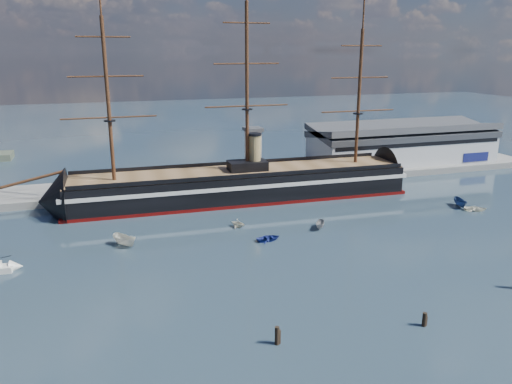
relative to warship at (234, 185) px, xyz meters
name	(u,v)px	position (x,y,z in m)	size (l,w,h in m)	color
ground	(283,220)	(6.39, -20.00, -4.04)	(600.00, 600.00, 0.00)	#293B47
quay	(272,180)	(16.39, 16.00, -4.04)	(180.00, 18.00, 2.00)	slate
warehouse	(402,144)	(64.39, 20.00, 3.95)	(63.00, 21.00, 11.60)	#B7BABC
quay_tower	(253,152)	(9.39, 13.00, 5.72)	(5.00, 5.00, 15.00)	silver
warship	(234,185)	(0.00, 0.00, 0.00)	(113.10, 18.70, 53.94)	black
motorboat_a	(125,246)	(-29.83, -24.95, -4.04)	(7.41, 2.72, 2.97)	white
motorboat_b	(269,240)	(-1.05, -30.95, -4.04)	(3.17, 1.27, 1.48)	navy
motorboat_c	(320,229)	(12.26, -27.74, -4.04)	(5.34, 1.96, 2.14)	gray
motorboat_d	(238,227)	(-4.91, -21.16, -4.04)	(5.88, 2.55, 2.16)	beige
motorboat_e	(475,211)	(54.44, -27.58, -4.04)	(3.31, 1.32, 1.54)	white
motorboat_f	(460,207)	(52.90, -23.90, -4.04)	(6.64, 2.44, 2.66)	navy
piling_near_left	(277,344)	(-12.53, -67.49, -4.04)	(0.64, 0.64, 3.34)	black
piling_near_mid	(424,326)	(9.24, -69.61, -4.04)	(0.64, 0.64, 2.81)	black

